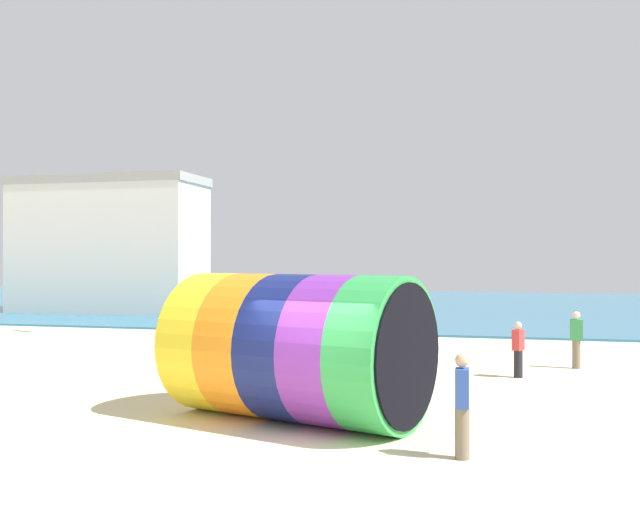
% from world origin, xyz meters
% --- Properties ---
extents(ground_plane, '(120.00, 120.00, 0.00)m').
position_xyz_m(ground_plane, '(0.00, 0.00, 0.00)').
color(ground_plane, beige).
extents(sea, '(120.00, 40.00, 0.10)m').
position_xyz_m(sea, '(0.00, 38.45, 0.05)').
color(sea, teal).
rests_on(sea, ground).
extents(giant_inflatable_tube, '(5.64, 4.33, 2.97)m').
position_xyz_m(giant_inflatable_tube, '(-0.62, 2.24, 1.48)').
color(giant_inflatable_tube, yellow).
rests_on(giant_inflatable_tube, ground).
extents(kite_handler, '(0.24, 0.36, 1.73)m').
position_xyz_m(kite_handler, '(2.77, 0.22, 0.89)').
color(kite_handler, '#726651').
rests_on(kite_handler, ground).
extents(bystander_near_water, '(0.36, 0.42, 1.55)m').
position_xyz_m(bystander_near_water, '(3.88, 8.75, 0.78)').
color(bystander_near_water, black).
rests_on(bystander_near_water, ground).
extents(bystander_mid_beach, '(0.37, 0.24, 1.71)m').
position_xyz_m(bystander_mid_beach, '(5.61, 10.88, 0.88)').
color(bystander_mid_beach, '#726651').
rests_on(bystander_mid_beach, ground).
extents(promenade_building, '(11.39, 4.56, 8.13)m').
position_xyz_m(promenade_building, '(-19.25, 26.47, 4.08)').
color(promenade_building, silver).
rests_on(promenade_building, ground).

